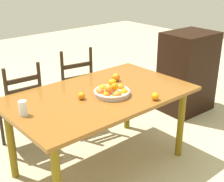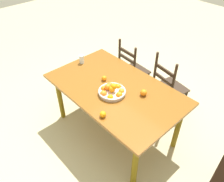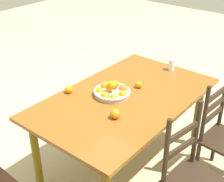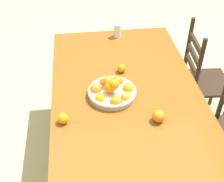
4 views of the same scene
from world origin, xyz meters
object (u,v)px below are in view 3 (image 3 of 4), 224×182
at_px(chair_near_window, 192,181).
at_px(drinking_glass, 172,65).
at_px(orange_loose_1, 69,89).
at_px(fruit_bowl, 112,91).
at_px(orange_loose_2, 139,85).
at_px(orange_loose_0, 115,114).
at_px(dining_table, 125,105).
at_px(chair_by_cabinet, 223,137).

bearing_deg(chair_near_window, drinking_glass, 47.67).
bearing_deg(orange_loose_1, chair_near_window, 90.94).
xyz_separation_m(fruit_bowl, orange_loose_1, (0.21, -0.32, -0.00)).
xyz_separation_m(fruit_bowl, orange_loose_2, (-0.26, 0.11, -0.00)).
bearing_deg(orange_loose_0, fruit_bowl, -137.31).
distance_m(dining_table, chair_near_window, 0.87).
distance_m(chair_near_window, orange_loose_0, 0.75).
relative_size(dining_table, orange_loose_2, 26.21).
xyz_separation_m(dining_table, chair_by_cabinet, (-0.42, 0.77, -0.23)).
bearing_deg(drinking_glass, dining_table, -3.36).
height_order(dining_table, orange_loose_0, orange_loose_0).
distance_m(dining_table, chair_by_cabinet, 0.91).
relative_size(orange_loose_2, drinking_glass, 0.53).
xyz_separation_m(chair_by_cabinet, orange_loose_0, (0.75, -0.62, 0.36)).
bearing_deg(drinking_glass, orange_loose_1, -25.37).
bearing_deg(orange_loose_2, orange_loose_1, -42.58).
height_order(orange_loose_1, drinking_glass, drinking_glass).
height_order(orange_loose_2, drinking_glass, drinking_glass).
xyz_separation_m(orange_loose_1, drinking_glass, (-1.00, 0.47, 0.03)).
xyz_separation_m(dining_table, orange_loose_0, (0.33, 0.15, 0.13)).
bearing_deg(chair_by_cabinet, orange_loose_0, 144.52).
bearing_deg(fruit_bowl, orange_loose_1, -56.67).
distance_m(dining_table, orange_loose_2, 0.24).
distance_m(fruit_bowl, orange_loose_1, 0.39).
bearing_deg(drinking_glass, fruit_bowl, -10.69).
bearing_deg(drinking_glass, chair_by_cabinet, 67.26).
distance_m(chair_near_window, drinking_glass, 1.30).
xyz_separation_m(chair_near_window, orange_loose_2, (-0.45, -0.80, 0.35)).
height_order(fruit_bowl, orange_loose_1, fruit_bowl).
height_order(dining_table, orange_loose_2, orange_loose_2).
bearing_deg(orange_loose_2, drinking_glass, 175.86).
distance_m(fruit_bowl, orange_loose_0, 0.37).
distance_m(orange_loose_1, orange_loose_2, 0.64).
bearing_deg(chair_near_window, orange_loose_1, 100.50).
height_order(orange_loose_0, drinking_glass, drinking_glass).
distance_m(chair_by_cabinet, fruit_bowl, 1.06).
relative_size(chair_by_cabinet, orange_loose_2, 15.15).
bearing_deg(dining_table, fruit_bowl, -62.58).
bearing_deg(orange_loose_2, orange_loose_0, 14.88).
relative_size(chair_near_window, orange_loose_0, 12.86).
relative_size(chair_by_cabinet, fruit_bowl, 2.98).
xyz_separation_m(orange_loose_0, drinking_glass, (-1.05, -0.10, 0.02)).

